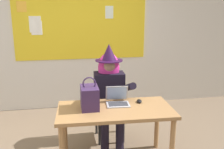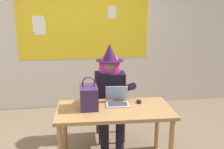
% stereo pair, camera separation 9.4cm
% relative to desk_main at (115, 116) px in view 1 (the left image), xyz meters
% --- Properties ---
extents(wall_back_bulletin, '(6.61, 2.20, 2.97)m').
position_rel_desk_main_xyz_m(wall_back_bulletin, '(-0.25, 2.02, 0.87)').
color(wall_back_bulletin, silver).
rests_on(wall_back_bulletin, ground).
extents(desk_main, '(1.37, 0.74, 0.71)m').
position_rel_desk_main_xyz_m(desk_main, '(0.00, 0.00, 0.00)').
color(desk_main, '#A37547').
rests_on(desk_main, ground).
extents(chair_at_desk, '(0.42, 0.42, 0.92)m').
position_rel_desk_main_xyz_m(chair_at_desk, '(0.04, 0.70, -0.10)').
color(chair_at_desk, '#4C1E19').
rests_on(chair_at_desk, ground).
extents(person_costumed, '(0.62, 0.67, 1.39)m').
position_rel_desk_main_xyz_m(person_costumed, '(0.03, 0.57, 0.17)').
color(person_costumed, black).
rests_on(person_costumed, ground).
extents(laptop, '(0.30, 0.29, 0.21)m').
position_rel_desk_main_xyz_m(laptop, '(0.06, 0.15, 0.14)').
color(laptop, '#B7B7BC').
rests_on(laptop, desk_main).
extents(computer_mouse, '(0.07, 0.11, 0.03)m').
position_rel_desk_main_xyz_m(computer_mouse, '(0.33, 0.14, 0.11)').
color(computer_mouse, black).
rests_on(computer_mouse, desk_main).
extents(handbag, '(0.20, 0.30, 0.38)m').
position_rel_desk_main_xyz_m(handbag, '(-0.29, 0.07, 0.23)').
color(handbag, '#38234C').
rests_on(handbag, desk_main).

